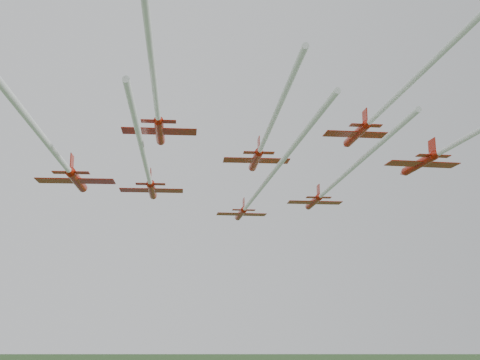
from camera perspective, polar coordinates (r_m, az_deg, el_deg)
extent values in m
cylinder|color=#B81806|center=(113.84, 0.07, -2.90)|extent=(2.06, 8.10, 1.04)
cone|color=#B81806|center=(118.60, -0.24, -3.29)|extent=(1.25, 1.82, 1.04)
cone|color=#B81806|center=(109.37, 0.38, -2.50)|extent=(1.08, 1.25, 0.94)
ellipsoid|color=black|center=(115.75, -0.06, -2.87)|extent=(0.51, 0.94, 0.30)
cube|color=#B81806|center=(113.06, 0.12, -2.95)|extent=(8.56, 3.51, 0.09)
cube|color=#B81806|center=(110.24, 0.32, -2.58)|extent=(3.89, 1.61, 0.08)
cube|color=#B81806|center=(110.61, 0.30, -2.06)|extent=(0.31, 1.70, 1.89)
cylinder|color=silver|center=(81.82, 3.08, 0.93)|extent=(7.76, 55.51, 0.57)
cylinder|color=#B81806|center=(99.31, -7.53, -0.84)|extent=(2.69, 8.92, 1.15)
cone|color=#B81806|center=(104.57, -7.39, -1.44)|extent=(1.46, 2.05, 1.15)
cone|color=#B81806|center=(94.38, -7.67, -0.22)|extent=(1.25, 1.41, 1.04)
ellipsoid|color=black|center=(101.44, -7.47, -0.85)|extent=(0.60, 1.05, 0.33)
cube|color=#B81806|center=(98.45, -7.56, -0.89)|extent=(9.50, 4.28, 0.10)
cube|color=#B81806|center=(95.34, -7.64, -0.35)|extent=(4.32, 1.96, 0.08)
cube|color=#B81806|center=(95.79, -7.62, 0.30)|extent=(0.43, 1.86, 2.08)
cylinder|color=silver|center=(74.66, -8.44, 3.06)|extent=(7.57, 38.99, 0.63)
cylinder|color=#B81806|center=(102.84, 6.30, -1.87)|extent=(2.24, 7.93, 1.02)
cone|color=#B81806|center=(107.43, 5.77, -2.34)|extent=(1.27, 1.80, 1.02)
cone|color=#B81806|center=(98.54, 6.84, -1.39)|extent=(1.09, 1.24, 0.93)
ellipsoid|color=black|center=(104.69, 6.08, -1.86)|extent=(0.52, 0.93, 0.30)
cube|color=#B81806|center=(102.09, 6.39, -1.93)|extent=(8.42, 3.65, 0.09)
cube|color=#B81806|center=(99.38, 6.73, -1.49)|extent=(3.83, 1.68, 0.07)
cube|color=#B81806|center=(99.76, 6.69, -0.94)|extent=(0.35, 1.66, 1.85)
cylinder|color=silver|center=(79.29, 10.00, 1.41)|extent=(6.77, 39.23, 0.56)
cylinder|color=#B81806|center=(88.53, -13.74, -0.03)|extent=(3.00, 9.55, 1.23)
cone|color=#B81806|center=(94.08, -13.16, -0.78)|extent=(1.58, 2.20, 1.23)
cone|color=#B81806|center=(83.33, -14.35, 0.78)|extent=(1.35, 1.53, 1.12)
ellipsoid|color=black|center=(90.77, -13.49, -0.06)|extent=(0.66, 1.13, 0.36)
cube|color=#B81806|center=(87.61, -13.84, -0.08)|extent=(10.19, 4.70, 0.11)
cube|color=#B81806|center=(84.35, -14.23, 0.61)|extent=(4.64, 2.16, 0.09)
cube|color=#B81806|center=(84.84, -14.16, 1.39)|extent=(0.49, 1.99, 2.23)
cylinder|color=silver|center=(57.38, -19.23, 7.08)|extent=(10.87, 53.26, 0.67)
cylinder|color=#B81806|center=(89.31, 1.34, 1.70)|extent=(2.54, 8.49, 1.09)
cone|color=#B81806|center=(94.24, 1.01, 0.94)|extent=(1.38, 1.95, 1.09)
cone|color=#B81806|center=(84.69, 1.69, 2.50)|extent=(1.18, 1.34, 0.99)
ellipsoid|color=black|center=(91.32, 1.20, 1.64)|extent=(0.57, 1.00, 0.32)
cube|color=#B81806|center=(88.49, 1.39, 1.67)|extent=(9.04, 4.05, 0.10)
cube|color=#B81806|center=(85.59, 1.61, 2.34)|extent=(4.11, 1.86, 0.08)
cube|color=#B81806|center=(86.07, 1.60, 3.00)|extent=(0.41, 1.78, 1.98)
cylinder|color=silver|center=(68.97, 3.24, 6.01)|extent=(6.12, 31.58, 0.60)
cylinder|color=#B81806|center=(91.58, 15.05, 1.35)|extent=(2.03, 9.20, 1.18)
cone|color=#B81806|center=(96.50, 13.71, 0.58)|extent=(1.36, 2.04, 1.18)
cone|color=#B81806|center=(87.02, 16.46, 2.16)|extent=(1.19, 1.38, 1.07)
ellipsoid|color=black|center=(93.58, 14.50, 1.30)|extent=(0.54, 1.06, 0.34)
cube|color=#B81806|center=(90.76, 15.29, 1.31)|extent=(9.68, 3.66, 0.11)
cube|color=#B81806|center=(87.91, 16.17, 1.99)|extent=(4.40, 1.68, 0.09)
cube|color=#B81806|center=(88.39, 16.07, 2.70)|extent=(0.29, 1.94, 2.15)
cylinder|color=#B81806|center=(75.32, -6.87, 4.15)|extent=(2.38, 8.00, 1.03)
cone|color=#B81806|center=(79.94, -6.76, 3.16)|extent=(1.30, 1.83, 1.03)
cone|color=#B81806|center=(70.99, -6.99, 5.20)|extent=(1.11, 1.27, 0.93)
ellipsoid|color=black|center=(77.21, -6.82, 4.02)|extent=(0.54, 0.94, 0.30)
cube|color=#B81806|center=(74.53, -6.90, 4.15)|extent=(8.52, 3.81, 0.09)
cube|color=#B81806|center=(71.83, -6.97, 4.99)|extent=(3.88, 1.75, 0.07)
cube|color=#B81806|center=(72.33, -6.94, 5.72)|extent=(0.38, 1.67, 1.87)
cylinder|color=#B81806|center=(77.55, 9.91, 3.86)|extent=(1.98, 7.58, 0.97)
cone|color=#B81806|center=(81.75, 8.99, 2.97)|extent=(1.18, 1.71, 0.97)
cone|color=#B81806|center=(73.64, 10.88, 4.78)|extent=(1.02, 1.17, 0.88)
ellipsoid|color=black|center=(79.28, 9.53, 3.75)|extent=(0.48, 0.88, 0.28)
cube|color=#B81806|center=(76.84, 10.07, 3.85)|extent=(8.02, 3.33, 0.09)
cube|color=#B81806|center=(74.41, 10.68, 4.60)|extent=(3.65, 1.53, 0.07)
cube|color=#B81806|center=(74.85, 10.61, 5.27)|extent=(0.30, 1.59, 1.77)
cylinder|color=silver|center=(53.10, 18.84, 12.18)|extent=(6.76, 46.02, 0.53)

